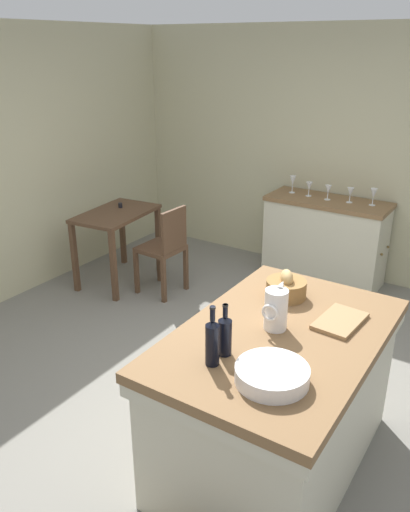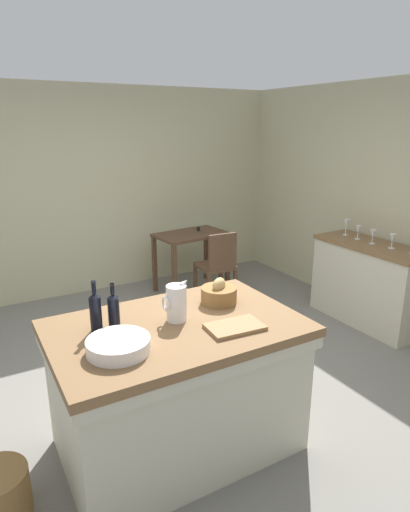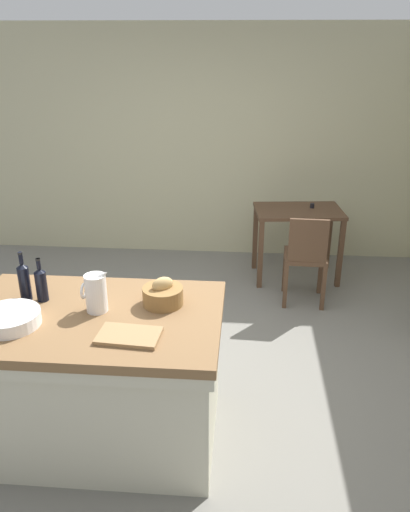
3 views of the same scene
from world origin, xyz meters
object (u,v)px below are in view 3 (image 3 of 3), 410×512
wash_bowl (9,319)px  wine_bottle_amber (24,281)px  wooden_chair (306,256)px  cutting_board (129,336)px  bread_basket (163,294)px  writing_desk (298,221)px  pitcher (96,293)px  island_table (97,372)px  wine_bottle_dark (41,284)px

wash_bowl → wine_bottle_amber: size_ratio=1.09×
wooden_chair → wine_bottle_amber: size_ratio=2.84×
cutting_board → wine_bottle_amber: wine_bottle_amber is taller
wash_bowl → cutting_board: wash_bowl is taller
wooden_chair → bread_basket: size_ratio=3.65×
writing_desk → wooden_chair: (0.03, -0.60, -0.14)m
pitcher → cutting_board: (0.26, -0.29, -0.11)m
writing_desk → wooden_chair: wooden_chair is taller
island_table → wine_bottle_dark: size_ratio=5.46×
wooden_chair → wine_bottle_dark: wine_bottle_dark is taller
wooden_chair → wash_bowl: (-1.93, -2.12, 0.45)m
pitcher → cutting_board: bearing=-47.9°
wooden_chair → bread_basket: bearing=-121.2°
writing_desk → wooden_chair: 0.62m
pitcher → wine_bottle_dark: size_ratio=0.97×
bread_basket → wine_bottle_dark: 0.77m
pitcher → writing_desk: bearing=60.2°
writing_desk → cutting_board: size_ratio=2.76×
writing_desk → wooden_chair: bearing=-86.7°
island_table → pitcher: pitcher is taller
wooden_chair → cutting_board: cutting_board is taller
wooden_chair → wine_bottle_amber: (-1.96, -1.81, 0.54)m
wine_bottle_dark → wine_bottle_amber: size_ratio=0.89×
island_table → writing_desk: size_ratio=1.65×
wine_bottle_amber → cutting_board: bearing=-27.9°
wooden_chair → wine_bottle_dark: size_ratio=3.20×
island_table → writing_desk: 2.96m
pitcher → wine_bottle_amber: 0.50m
wooden_chair → cutting_board: size_ratio=2.67×
cutting_board → wine_bottle_amber: 0.85m
wine_bottle_dark → pitcher: bearing=-15.2°
bread_basket → cutting_board: size_ratio=0.73×
writing_desk → wine_bottle_dark: 3.05m
island_table → pitcher: 0.55m
pitcher → wash_bowl: size_ratio=0.79×
island_table → cutting_board: (0.28, -0.24, 0.43)m
island_table → wash_bowl: bearing=-159.8°
cutting_board → wine_bottle_dark: 0.75m
writing_desk → wine_bottle_amber: 3.11m
island_table → pitcher: size_ratio=5.63×
island_table → wine_bottle_amber: 0.74m
island_table → wooden_chair: 2.47m
wine_bottle_dark → island_table: bearing=-23.1°
writing_desk → cutting_board: cutting_board is taller
wooden_chair → cutting_board: 2.55m
wine_bottle_dark → bread_basket: bearing=0.8°
wine_bottle_dark → writing_desk: bearing=53.0°
wine_bottle_amber → island_table: bearing=-18.6°
writing_desk → wine_bottle_dark: bearing=-127.0°
writing_desk → bread_basket: 2.65m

